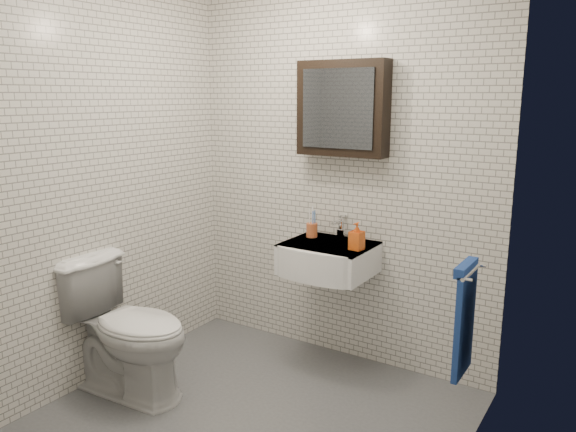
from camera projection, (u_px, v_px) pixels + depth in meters
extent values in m
cube|color=#4E5156|center=(253.00, 416.00, 3.18)|extent=(2.20, 2.00, 0.01)
cube|color=silver|center=(339.00, 177.00, 3.74)|extent=(2.20, 0.02, 2.50)
cube|color=silver|center=(91.00, 241.00, 2.09)|extent=(2.20, 0.02, 2.50)
cube|color=silver|center=(108.00, 183.00, 3.49)|extent=(0.02, 2.00, 2.50)
cube|color=silver|center=(463.00, 226.00, 2.33)|extent=(0.02, 2.00, 2.50)
cube|color=white|center=(329.00, 258.00, 3.63)|extent=(0.55, 0.45, 0.20)
cylinder|color=silver|center=(330.00, 244.00, 3.63)|extent=(0.31, 0.31, 0.02)
cylinder|color=silver|center=(330.00, 243.00, 3.63)|extent=(0.04, 0.04, 0.01)
cube|color=white|center=(329.00, 244.00, 3.61)|extent=(0.55, 0.45, 0.01)
cylinder|color=silver|center=(341.00, 234.00, 3.74)|extent=(0.06, 0.06, 0.06)
cylinder|color=silver|center=(341.00, 225.00, 3.73)|extent=(0.03, 0.03, 0.08)
cylinder|color=silver|center=(337.00, 222.00, 3.67)|extent=(0.02, 0.12, 0.02)
cube|color=silver|center=(343.00, 216.00, 3.74)|extent=(0.02, 0.09, 0.01)
cube|color=black|center=(343.00, 109.00, 3.56)|extent=(0.60, 0.14, 0.60)
cube|color=#3F444C|center=(337.00, 109.00, 3.49)|extent=(0.49, 0.01, 0.49)
cylinder|color=silver|center=(471.00, 272.00, 2.71)|extent=(0.02, 0.30, 0.02)
cylinder|color=silver|center=(482.00, 266.00, 2.80)|extent=(0.04, 0.02, 0.02)
cylinder|color=silver|center=(468.00, 280.00, 2.59)|extent=(0.04, 0.02, 0.02)
cube|color=#22539C|center=(464.00, 323.00, 2.77)|extent=(0.03, 0.26, 0.54)
cube|color=#22539C|center=(466.00, 268.00, 2.72)|extent=(0.05, 0.26, 0.05)
cylinder|color=#BF5A2F|center=(312.00, 230.00, 3.76)|extent=(0.09, 0.09, 0.09)
cylinder|color=white|center=(309.00, 221.00, 3.75)|extent=(0.02, 0.03, 0.18)
cylinder|color=#3C6EC2|center=(313.00, 223.00, 3.74)|extent=(0.01, 0.02, 0.16)
cylinder|color=white|center=(312.00, 220.00, 3.76)|extent=(0.02, 0.03, 0.19)
cylinder|color=#3C6EC2|center=(315.00, 222.00, 3.75)|extent=(0.02, 0.04, 0.17)
imported|color=orange|center=(357.00, 236.00, 3.44)|extent=(0.09, 0.09, 0.17)
imported|color=white|center=(127.00, 328.00, 3.36)|extent=(0.85, 0.52, 0.84)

